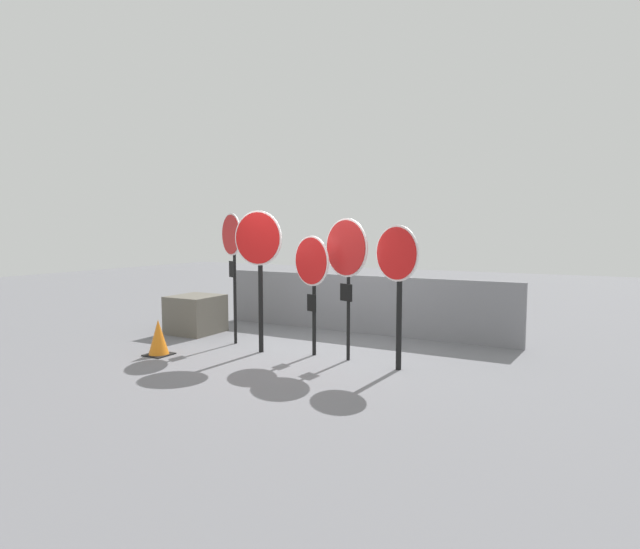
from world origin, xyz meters
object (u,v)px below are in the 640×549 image
Objects in this scene: stop_sign_4 at (397,270)px; traffic_cone_0 at (158,338)px; stop_sign_2 at (312,270)px; storage_crate at (196,314)px; stop_sign_1 at (259,251)px; stop_sign_0 at (232,246)px; stop_sign_3 at (346,256)px.

stop_sign_4 is 4.20m from traffic_cone_0.
stop_sign_2 is 2.08× the size of storage_crate.
stop_sign_1 is 2.69m from storage_crate.
storage_crate is (-3.08, 0.54, -1.07)m from stop_sign_2.
stop_sign_2 is 3.30m from storage_crate.
stop_sign_0 is at bearing -162.67° from stop_sign_2.
storage_crate is (-2.17, 0.80, -1.38)m from stop_sign_1.
stop_sign_2 is 0.92× the size of stop_sign_4.
traffic_cone_0 is (-1.41, -0.96, -1.47)m from stop_sign_1.
stop_sign_2 is at bearing 13.91° from stop_sign_1.
traffic_cone_0 is (-2.97, -1.18, -1.41)m from stop_sign_3.
storage_crate reaches higher than traffic_cone_0.
stop_sign_3 reaches higher than traffic_cone_0.
stop_sign_1 is 1.12× the size of stop_sign_4.
stop_sign_4 is at bearing 22.61° from stop_sign_0.
storage_crate is (-3.73, 0.58, -1.32)m from stop_sign_3.
traffic_cone_0 is at bearing -142.05° from stop_sign_4.
traffic_cone_0 is at bearing -147.70° from stop_sign_1.
stop_sign_1 is 1.21× the size of stop_sign_2.
traffic_cone_0 is at bearing -66.63° from storage_crate.
storage_crate is at bearing -171.55° from stop_sign_0.
stop_sign_4 reaches higher than storage_crate.
stop_sign_2 is (0.90, 0.25, -0.31)m from stop_sign_1.
stop_sign_2 is at bearing -163.67° from stop_sign_4.
stop_sign_0 is 3.34m from stop_sign_4.
stop_sign_0 reaches higher than stop_sign_2.
stop_sign_0 is at bearing 156.06° from stop_sign_1.
stop_sign_0 is at bearing -161.56° from stop_sign_4.
stop_sign_1 is at bearing -144.07° from stop_sign_2.
stop_sign_3 is (0.66, -0.04, 0.25)m from stop_sign_2.
traffic_cone_0 is 1.92m from storage_crate.
stop_sign_3 is at bearing 17.08° from stop_sign_2.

